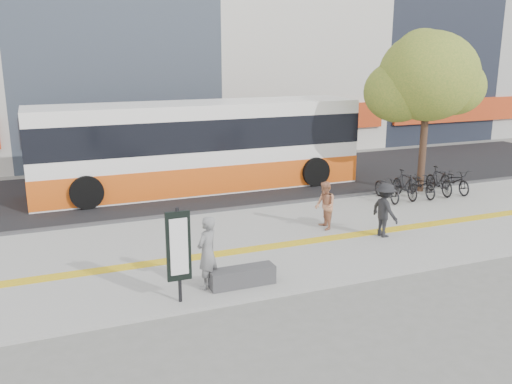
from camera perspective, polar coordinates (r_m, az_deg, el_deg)
name	(u,v)px	position (r m, az deg, el deg)	size (l,w,h in m)	color
ground	(315,257)	(15.48, 6.11, -6.69)	(120.00, 120.00, 0.00)	slate
sidewalk	(292,239)	(16.72, 3.71, -4.85)	(40.00, 7.00, 0.08)	gray
tactile_strip	(299,243)	(16.28, 4.47, -5.24)	(40.00, 0.45, 0.01)	yellow
street	(216,184)	(23.43, -4.18, 0.81)	(40.00, 8.00, 0.06)	black
curb	(250,208)	(19.77, -0.64, -1.64)	(40.00, 0.25, 0.14)	#323234
bench	(242,277)	(13.36, -1.44, -8.75)	(1.60, 0.45, 0.45)	#323234
signboard	(179,248)	(12.26, -8.03, -5.73)	(0.55, 0.10, 2.20)	black
street_tree	(426,78)	(22.48, 17.17, 11.20)	(4.40, 3.80, 6.31)	#3B251B
bus	(199,149)	(22.38, -5.91, 4.49)	(13.11, 3.11, 3.49)	white
bicycle_row	(422,183)	(22.11, 16.83, 0.85)	(4.04, 1.91, 1.08)	black
seated_woman	(207,252)	(13.05, -5.08, -6.26)	(0.64, 0.42, 1.77)	black
pedestrian_tan	(325,206)	(17.37, 7.16, -1.41)	(0.74, 0.58, 1.52)	#B57656
pedestrian_dark	(385,210)	(17.00, 13.21, -1.81)	(1.07, 0.61, 1.66)	black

